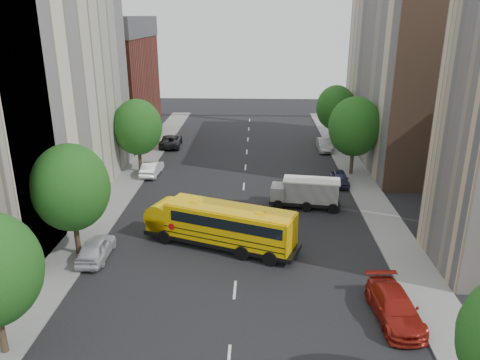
# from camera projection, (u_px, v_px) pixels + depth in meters

# --- Properties ---
(ground) EXTENTS (120.00, 120.00, 0.00)m
(ground) POSITION_uv_depth(u_px,v_px,m) (240.00, 232.00, 35.77)
(ground) COLOR black
(ground) RESTS_ON ground
(sidewalk_left) EXTENTS (3.00, 80.00, 0.12)m
(sidewalk_left) POSITION_uv_depth(u_px,v_px,m) (111.00, 204.00, 40.87)
(sidewalk_left) COLOR slate
(sidewalk_left) RESTS_ON ground
(sidewalk_right) EXTENTS (3.00, 80.00, 0.12)m
(sidewalk_right) POSITION_uv_depth(u_px,v_px,m) (376.00, 208.00, 40.05)
(sidewalk_right) COLOR slate
(sidewalk_right) RESTS_ON ground
(lane_markings) EXTENTS (0.15, 64.00, 0.01)m
(lane_markings) POSITION_uv_depth(u_px,v_px,m) (244.00, 186.00, 45.19)
(lane_markings) COLOR silver
(lane_markings) RESTS_ON ground
(building_left_cream) EXTENTS (10.00, 26.00, 20.00)m
(building_left_cream) POSITION_uv_depth(u_px,v_px,m) (26.00, 87.00, 38.72)
(building_left_cream) COLOR beige
(building_left_cream) RESTS_ON ground
(building_left_redbrick) EXTENTS (10.00, 15.00, 13.00)m
(building_left_redbrick) POSITION_uv_depth(u_px,v_px,m) (110.00, 90.00, 60.61)
(building_left_redbrick) COLOR maroon
(building_left_redbrick) RESTS_ON ground
(building_right_far) EXTENTS (10.00, 22.00, 18.00)m
(building_right_far) POSITION_uv_depth(u_px,v_px,m) (412.00, 79.00, 50.95)
(building_right_far) COLOR #C6B29A
(building_right_far) RESTS_ON ground
(building_right_sidewall) EXTENTS (10.10, 0.30, 18.00)m
(building_right_sidewall) POSITION_uv_depth(u_px,v_px,m) (451.00, 96.00, 40.59)
(building_right_sidewall) COLOR brown
(building_right_sidewall) RESTS_ON ground
(street_tree_1) EXTENTS (5.12, 5.12, 7.90)m
(street_tree_1) POSITION_uv_depth(u_px,v_px,m) (71.00, 188.00, 30.74)
(street_tree_1) COLOR #38281C
(street_tree_1) RESTS_ON ground
(street_tree_2) EXTENTS (4.99, 4.99, 7.71)m
(street_tree_2) POSITION_uv_depth(u_px,v_px,m) (138.00, 127.00, 47.73)
(street_tree_2) COLOR #38281C
(street_tree_2) RESTS_ON ground
(street_tree_4) EXTENTS (5.25, 5.25, 8.10)m
(street_tree_4) POSITION_uv_depth(u_px,v_px,m) (355.00, 127.00, 46.87)
(street_tree_4) COLOR #38281C
(street_tree_4) RESTS_ON ground
(street_tree_5) EXTENTS (4.86, 4.86, 7.51)m
(street_tree_5) POSITION_uv_depth(u_px,v_px,m) (336.00, 108.00, 58.29)
(street_tree_5) COLOR #38281C
(street_tree_5) RESTS_ON ground
(school_bus) EXTENTS (11.46, 6.43, 3.19)m
(school_bus) POSITION_uv_depth(u_px,v_px,m) (219.00, 223.00, 33.04)
(school_bus) COLOR black
(school_bus) RESTS_ON ground
(safari_truck) EXTENTS (6.16, 2.96, 2.53)m
(safari_truck) POSITION_uv_depth(u_px,v_px,m) (306.00, 192.00, 39.97)
(safari_truck) COLOR black
(safari_truck) RESTS_ON ground
(parked_car_0) EXTENTS (1.81, 4.45, 1.51)m
(parked_car_0) POSITION_uv_depth(u_px,v_px,m) (96.00, 248.00, 31.64)
(parked_car_0) COLOR silver
(parked_car_0) RESTS_ON ground
(parked_car_1) EXTENTS (1.71, 4.41, 1.43)m
(parked_car_1) POSITION_uv_depth(u_px,v_px,m) (152.00, 168.00, 48.22)
(parked_car_1) COLOR white
(parked_car_1) RESTS_ON ground
(parked_car_2) EXTENTS (2.80, 5.53, 1.50)m
(parked_car_2) POSITION_uv_depth(u_px,v_px,m) (171.00, 141.00, 58.64)
(parked_car_2) COLOR black
(parked_car_2) RESTS_ON ground
(parked_car_3) EXTENTS (2.54, 5.44, 1.54)m
(parked_car_3) POSITION_uv_depth(u_px,v_px,m) (395.00, 307.00, 25.30)
(parked_car_3) COLOR maroon
(parked_car_3) RESTS_ON ground
(parked_car_4) EXTENTS (1.59, 3.91, 1.33)m
(parked_car_4) POSITION_uv_depth(u_px,v_px,m) (340.00, 178.00, 45.45)
(parked_car_4) COLOR #2E3051
(parked_car_4) RESTS_ON ground
(parked_car_5) EXTENTS (1.56, 4.39, 1.44)m
(parked_car_5) POSITION_uv_depth(u_px,v_px,m) (324.00, 145.00, 56.88)
(parked_car_5) COLOR gray
(parked_car_5) RESTS_ON ground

